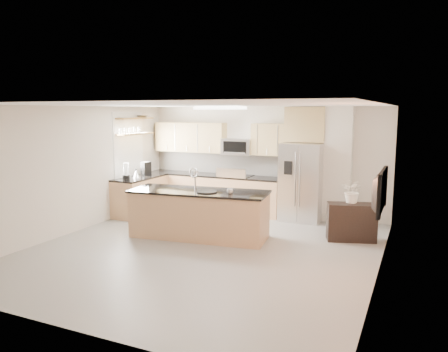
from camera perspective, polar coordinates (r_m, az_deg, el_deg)
The scene contains 27 objects.
floor at distance 8.05m, azimuth -2.69°, elevation -9.59°, with size 6.50×6.50×0.00m, color gray.
ceiling at distance 7.66m, azimuth -2.83°, elevation 9.25°, with size 6.00×6.50×0.02m, color white.
wall_back at distance 10.72m, azimuth 5.18°, elevation 2.05°, with size 6.00×0.02×2.60m, color beige.
wall_front at distance 5.13m, azimuth -19.61°, elevation -5.53°, with size 6.00×0.02×2.60m, color beige.
wall_left at distance 9.49m, azimuth -19.11°, elevation 0.77°, with size 0.02×6.50×2.60m, color beige.
wall_right at distance 6.93m, azimuth 19.91°, elevation -1.98°, with size 0.02×6.50×2.60m, color beige.
back_counter at distance 11.01m, azimuth -1.46°, elevation -2.10°, with size 3.55×0.66×1.44m.
left_counter at distance 10.83m, azimuth -10.90°, elevation -2.50°, with size 0.66×1.50×0.92m.
range at distance 10.75m, azimuth 1.52°, elevation -2.36°, with size 0.76×0.64×1.14m.
upper_cabinets at distance 11.02m, azimuth -1.50°, elevation 5.00°, with size 3.50×0.33×0.75m.
microwave at distance 10.71m, azimuth 1.81°, elevation 3.85°, with size 0.76×0.40×0.40m.
refrigerator at distance 10.12m, azimuth 10.13°, elevation -0.78°, with size 0.92×0.78×1.78m.
partition_column at distance 10.12m, azimuth 14.68°, elevation 1.43°, with size 0.60×0.30×2.60m, color silver.
window at distance 10.84m, azimuth -12.39°, elevation 3.82°, with size 0.04×1.15×1.65m.
shelf_lower at distance 10.83m, azimuth -11.58°, elevation 5.43°, with size 0.30×1.20×0.04m, color olive.
shelf_upper at distance 10.82m, azimuth -11.64°, elevation 7.39°, with size 0.30×1.20×0.04m, color olive.
ceiling_fixture at distance 9.27m, azimuth -0.48°, elevation 8.88°, with size 1.00×0.50×0.06m, color white.
island at distance 8.72m, azimuth -3.26°, elevation -4.94°, with size 2.83×1.31×1.37m.
credenza at distance 8.84m, azimuth 16.31°, elevation -5.81°, with size 0.91×0.38×0.73m, color black.
cup at distance 8.29m, azimuth 0.79°, elevation -1.98°, with size 0.12×0.12×0.09m, color white.
platter at distance 8.43m, azimuth -2.28°, elevation -2.07°, with size 0.40×0.40×0.02m, color black.
blender at distance 10.31m, azimuth -12.67°, elevation 0.45°, with size 0.17×0.17×0.39m.
kettle at distance 10.55m, azimuth -11.39°, elevation 0.27°, with size 0.18×0.18×0.22m.
coffee_maker at distance 10.98m, azimuth -10.18°, elevation 0.93°, with size 0.23×0.26×0.33m.
bowl at distance 11.08m, azimuth -10.65°, elevation 7.74°, with size 0.32×0.32×0.08m, color silver.
flower_vase at distance 8.76m, azimuth 16.53°, elevation -1.15°, with size 0.64×0.55×0.70m, color white.
television at distance 6.74m, azimuth 19.03°, elevation -1.80°, with size 1.08×0.14×0.62m, color black.
Camera 1 is at (3.49, -6.81, 2.50)m, focal length 35.00 mm.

